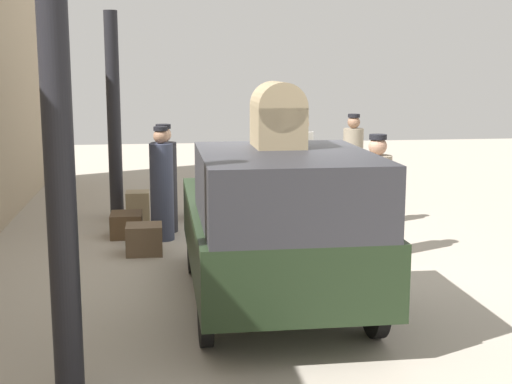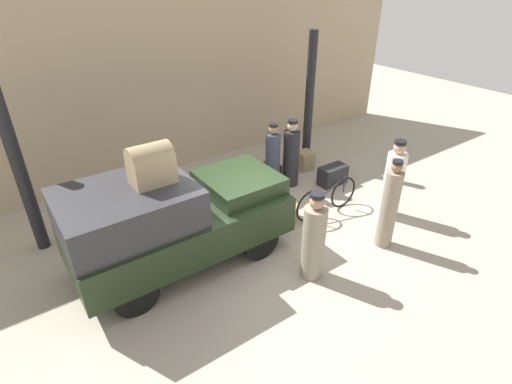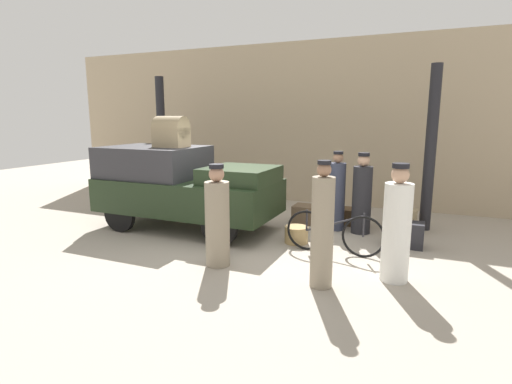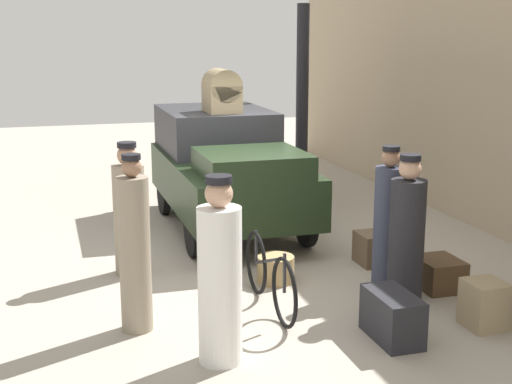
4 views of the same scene
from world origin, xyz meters
TOP-DOWN VIEW (x-y plane):
  - ground_plane at (0.00, 0.00)m, footprint 30.00×30.00m
  - canopy_pillar_left at (-3.56, 2.23)m, footprint 0.23×0.23m
  - canopy_pillar_right at (3.37, 2.23)m, footprint 0.23×0.23m
  - truck at (-1.60, 0.25)m, footprint 3.91×1.81m
  - bicycle at (1.88, -0.15)m, footprint 1.78×0.04m
  - wicker_basket at (1.07, 0.20)m, footprint 0.46×0.46m
  - porter_lifting_near_truck at (2.11, 1.40)m, footprint 0.40×0.40m
  - porter_carrying_trunk at (0.23, -1.47)m, footprint 0.40×0.40m
  - porter_standing_middle at (2.98, -0.98)m, footprint 0.41×0.41m
  - conductor_in_dark_uniform at (2.02, -1.63)m, footprint 0.32×0.32m
  - porter_with_bicycle at (1.57, 1.44)m, footprint 0.35×0.35m
  - suitcase_small_leather at (1.85, 2.00)m, footprint 0.57×0.48m
  - suitcase_black_upright at (3.00, 1.85)m, footprint 0.42×0.39m
  - trunk_large_brown at (0.77, 1.71)m, footprint 0.47×0.50m
  - trunk_umber_medium at (3.00, 0.79)m, footprint 0.74×0.38m
  - trunk_on_truck_roof at (-1.83, 0.25)m, footprint 0.68×0.50m

SIDE VIEW (x-z plane):
  - ground_plane at x=0.00m, z-range 0.00..0.00m
  - wicker_basket at x=1.07m, z-range 0.00..0.33m
  - suitcase_small_leather at x=1.85m, z-range 0.00..0.37m
  - trunk_large_brown at x=0.77m, z-range 0.00..0.42m
  - trunk_umber_medium at x=3.00m, z-range 0.00..0.48m
  - suitcase_black_upright at x=3.00m, z-range 0.00..0.50m
  - bicycle at x=1.88m, z-range -0.02..0.79m
  - porter_carrying_trunk at x=0.23m, z-range -0.08..1.62m
  - porter_lifting_near_truck at x=2.11m, z-range -0.08..1.64m
  - porter_with_bicycle at x=1.57m, z-range -0.07..1.65m
  - porter_standing_middle at x=2.98m, z-range -0.08..1.70m
  - conductor_in_dark_uniform at x=2.02m, z-range -0.06..1.79m
  - truck at x=-1.60m, z-range 0.09..1.88m
  - canopy_pillar_left at x=-3.56m, z-range 0.00..3.52m
  - canopy_pillar_right at x=3.37m, z-range 0.00..3.52m
  - trunk_on_truck_roof at x=-1.83m, z-range 1.78..2.45m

